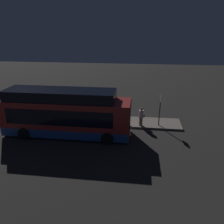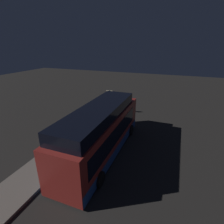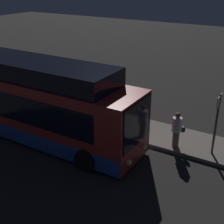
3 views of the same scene
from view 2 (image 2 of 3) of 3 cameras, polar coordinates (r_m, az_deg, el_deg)
The scene contains 9 objects.
ground at distance 13.56m, azimuth -4.46°, elevation -13.58°, with size 80.00×80.00×0.00m, color #2B2826.
platform at distance 14.78m, azimuth -14.52°, elevation -10.69°, with size 20.00×2.41×0.16m.
bus_lead at distance 12.84m, azimuth -3.49°, elevation -6.76°, with size 10.37×2.82×3.79m.
passenger_boarding at distance 15.60m, azimuth -11.21°, elevation -4.30°, with size 0.54×0.54×1.75m.
passenger_waiting at distance 16.69m, azimuth -9.66°, elevation -2.76°, with size 0.52×0.52×1.63m.
passenger_with_bags at distance 19.02m, azimuth -1.95°, elevation 0.60°, with size 0.61×0.69×1.64m.
suitcase at distance 17.55m, azimuth -9.97°, elevation -3.41°, with size 0.40×0.25×0.92m.
sign_post at distance 20.21m, azimuth -0.85°, elevation 4.45°, with size 0.10×0.76×2.72m.
trash_bin at distance 16.51m, azimuth -6.77°, elevation -4.94°, with size 0.44×0.44×0.65m.
Camera 2 is at (-9.97, -4.97, 7.73)m, focal length 28.00 mm.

